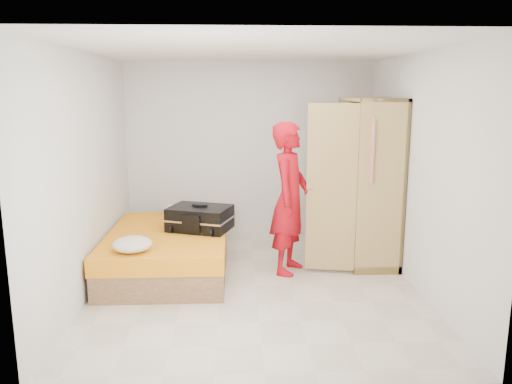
{
  "coord_description": "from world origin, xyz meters",
  "views": [
    {
      "loc": [
        -0.23,
        -5.34,
        2.19
      ],
      "look_at": [
        0.03,
        0.49,
        1.0
      ],
      "focal_mm": 35.0,
      "sensor_mm": 36.0,
      "label": 1
    }
  ],
  "objects_px": {
    "person": "(290,198)",
    "wardrobe": "(366,185)",
    "round_cushion": "(132,244)",
    "suitcase": "(200,218)",
    "bed": "(168,251)"
  },
  "relations": [
    {
      "from": "bed",
      "to": "suitcase",
      "type": "relative_size",
      "value": 2.3
    },
    {
      "from": "suitcase",
      "to": "round_cushion",
      "type": "bearing_deg",
      "value": -109.24
    },
    {
      "from": "bed",
      "to": "suitcase",
      "type": "bearing_deg",
      "value": 12.77
    },
    {
      "from": "suitcase",
      "to": "round_cushion",
      "type": "relative_size",
      "value": 2.11
    },
    {
      "from": "wardrobe",
      "to": "person",
      "type": "relative_size",
      "value": 1.15
    },
    {
      "from": "person",
      "to": "suitcase",
      "type": "xyz_separation_m",
      "value": [
        -1.09,
        0.15,
        -0.27
      ]
    },
    {
      "from": "person",
      "to": "suitcase",
      "type": "distance_m",
      "value": 1.14
    },
    {
      "from": "bed",
      "to": "suitcase",
      "type": "distance_m",
      "value": 0.56
    },
    {
      "from": "round_cushion",
      "to": "suitcase",
      "type": "bearing_deg",
      "value": 51.4
    },
    {
      "from": "wardrobe",
      "to": "suitcase",
      "type": "xyz_separation_m",
      "value": [
        -2.11,
        -0.22,
        -0.36
      ]
    },
    {
      "from": "person",
      "to": "wardrobe",
      "type": "bearing_deg",
      "value": -47.74
    },
    {
      "from": "suitcase",
      "to": "wardrobe",
      "type": "bearing_deg",
      "value": 25.19
    },
    {
      "from": "wardrobe",
      "to": "round_cushion",
      "type": "distance_m",
      "value": 2.99
    },
    {
      "from": "round_cushion",
      "to": "bed",
      "type": "bearing_deg",
      "value": 69.89
    },
    {
      "from": "round_cushion",
      "to": "person",
      "type": "bearing_deg",
      "value": 21.15
    }
  ]
}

